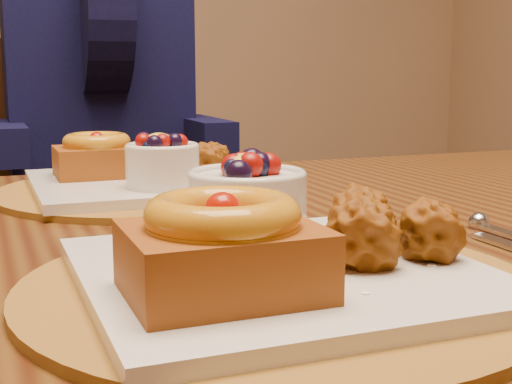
# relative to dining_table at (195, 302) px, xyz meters

# --- Properties ---
(dining_table) EXTENTS (1.60, 0.90, 0.76)m
(dining_table) POSITION_rel_dining_table_xyz_m (0.00, 0.00, 0.00)
(dining_table) COLOR #361809
(dining_table) RESTS_ON ground
(place_setting_near) EXTENTS (0.38, 0.38, 0.09)m
(place_setting_near) POSITION_rel_dining_table_xyz_m (-0.00, -0.21, 0.11)
(place_setting_near) COLOR brown
(place_setting_near) RESTS_ON dining_table
(place_setting_far) EXTENTS (0.38, 0.38, 0.09)m
(place_setting_far) POSITION_rel_dining_table_xyz_m (-0.00, 0.22, 0.10)
(place_setting_far) COLOR brown
(place_setting_far) RESTS_ON dining_table
(chair_far) EXTENTS (0.50, 0.50, 0.99)m
(chair_far) POSITION_rel_dining_table_xyz_m (0.01, 0.98, -0.13)
(chair_far) COLOR black
(chair_far) RESTS_ON ground
(diner) EXTENTS (0.51, 0.49, 0.83)m
(diner) POSITION_rel_dining_table_xyz_m (0.07, 1.02, 0.21)
(diner) COLOR black
(diner) RESTS_ON ground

